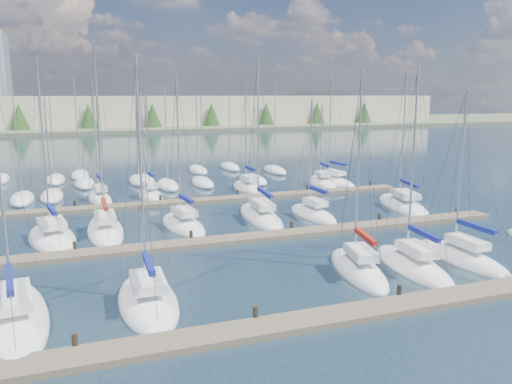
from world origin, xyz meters
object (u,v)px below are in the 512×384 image
object	(u,v)px
sailboat_f	(462,257)
sailboat_e	(412,265)
sailboat_k	(261,216)
sailboat_d	(358,269)
sailboat_o	(151,195)
sailboat_r	(332,181)
sailboat_h	(52,237)
sailboat_q	(322,183)
sailboat_n	(100,198)
sailboat_p	(248,188)
sailboat_b	(14,317)
sailboat_j	(183,225)
sailboat_l	(313,214)
sailboat_i	(105,230)
sailboat_c	(148,300)
sailboat_m	(403,205)

from	to	relation	value
sailboat_f	sailboat_e	xyz separation A→B (m)	(-3.96, -0.18, 0.00)
sailboat_k	sailboat_d	bearing A→B (deg)	-81.66
sailboat_o	sailboat_r	size ratio (longest dim) A/B	0.87
sailboat_d	sailboat_h	world-z (taller)	sailboat_h
sailboat_r	sailboat_q	distance (m)	1.85
sailboat_q	sailboat_o	bearing A→B (deg)	-170.52
sailboat_r	sailboat_n	bearing A→B (deg)	174.33
sailboat_p	sailboat_n	size ratio (longest dim) A/B	1.00
sailboat_p	sailboat_b	xyz separation A→B (m)	(-21.30, -27.83, -0.02)
sailboat_j	sailboat_h	xyz separation A→B (m)	(-9.91, -0.36, -0.01)
sailboat_l	sailboat_i	world-z (taller)	sailboat_i
sailboat_i	sailboat_r	distance (m)	30.57
sailboat_d	sailboat_e	size ratio (longest dim) A/B	0.98
sailboat_j	sailboat_q	distance (m)	23.74
sailboat_o	sailboat_e	bearing A→B (deg)	-68.76
sailboat_o	sailboat_q	xyz separation A→B (m)	(20.30, 0.57, -0.02)
sailboat_b	sailboat_h	xyz separation A→B (m)	(1.19, 13.79, 0.01)
sailboat_h	sailboat_b	bearing A→B (deg)	-104.92
sailboat_i	sailboat_e	bearing A→B (deg)	-40.94
sailboat_o	sailboat_i	xyz separation A→B (m)	(-5.26, -12.56, -0.01)
sailboat_b	sailboat_r	bearing A→B (deg)	33.85
sailboat_c	sailboat_r	distance (m)	38.65
sailboat_r	sailboat_p	bearing A→B (deg)	174.74
sailboat_m	sailboat_e	bearing A→B (deg)	-109.96
sailboat_j	sailboat_l	bearing A→B (deg)	-8.09
sailboat_p	sailboat_e	distance (m)	28.21
sailboat_m	sailboat_b	bearing A→B (deg)	-142.26
sailboat_c	sailboat_b	bearing A→B (deg)	178.52
sailboat_o	sailboat_h	world-z (taller)	sailboat_h
sailboat_c	sailboat_d	distance (m)	12.68
sailboat_q	sailboat_i	bearing A→B (deg)	-144.94
sailboat_b	sailboat_e	bearing A→B (deg)	-8.31
sailboat_n	sailboat_l	bearing A→B (deg)	-43.75
sailboat_e	sailboat_p	bearing A→B (deg)	99.16
sailboat_c	sailboat_e	xyz separation A→B (m)	(16.21, -0.10, 0.00)
sailboat_f	sailboat_r	world-z (taller)	sailboat_r
sailboat_m	sailboat_e	xyz separation A→B (m)	(-9.83, -14.61, 0.01)
sailboat_m	sailboat_l	bearing A→B (deg)	-163.76
sailboat_k	sailboat_b	world-z (taller)	sailboat_k
sailboat_e	sailboat_c	bearing A→B (deg)	-173.70
sailboat_c	sailboat_e	size ratio (longest dim) A/B	1.02
sailboat_p	sailboat_j	size ratio (longest dim) A/B	0.99
sailboat_b	sailboat_f	world-z (taller)	sailboat_b
sailboat_f	sailboat_e	size ratio (longest dim) A/B	0.90
sailboat_r	sailboat_h	distance (m)	34.36
sailboat_l	sailboat_q	xyz separation A→B (m)	(7.93, 13.83, -0.00)
sailboat_j	sailboat_n	size ratio (longest dim) A/B	1.01
sailboat_m	sailboat_c	size ratio (longest dim) A/B	1.03
sailboat_b	sailboat_h	world-z (taller)	sailboat_h
sailboat_e	sailboat_q	distance (m)	29.19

